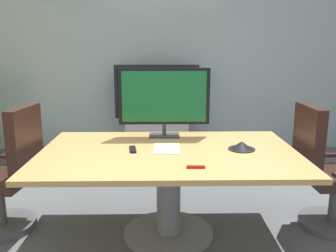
% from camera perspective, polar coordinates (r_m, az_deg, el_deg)
% --- Properties ---
extents(ground_plane, '(7.01, 7.01, 0.00)m').
position_cam_1_polar(ground_plane, '(3.05, -0.58, -18.56)').
color(ground_plane, '#515459').
extents(wall_back_glass_partition, '(6.01, 0.10, 2.95)m').
position_cam_1_polar(wall_back_glass_partition, '(5.49, -0.87, 11.56)').
color(wall_back_glass_partition, '#9EB2B7').
rests_on(wall_back_glass_partition, ground).
extents(conference_table, '(2.08, 1.31, 0.74)m').
position_cam_1_polar(conference_table, '(2.98, 0.09, -7.02)').
color(conference_table, '#B2894C').
rests_on(conference_table, ground).
extents(office_chair_left, '(0.62, 0.60, 1.09)m').
position_cam_1_polar(office_chair_left, '(3.39, -23.79, -7.81)').
color(office_chair_left, '#4C4C51').
rests_on(office_chair_left, ground).
extents(office_chair_right, '(0.60, 0.57, 1.09)m').
position_cam_1_polar(office_chair_right, '(3.44, 23.52, -7.52)').
color(office_chair_right, '#4C4C51').
rests_on(office_chair_right, ground).
extents(tv_monitor, '(0.84, 0.18, 0.64)m').
position_cam_1_polar(tv_monitor, '(3.32, -0.61, 4.40)').
color(tv_monitor, '#333338').
rests_on(tv_monitor, conference_table).
extents(wall_display_unit, '(1.20, 0.36, 1.31)m').
position_cam_1_polar(wall_display_unit, '(5.26, -1.74, 0.18)').
color(wall_display_unit, '#B7BABC').
rests_on(wall_display_unit, ground).
extents(conference_phone, '(0.22, 0.22, 0.07)m').
position_cam_1_polar(conference_phone, '(3.02, 11.57, -3.09)').
color(conference_phone, black).
rests_on(conference_phone, conference_table).
extents(remote_control, '(0.07, 0.18, 0.02)m').
position_cam_1_polar(remote_control, '(2.95, -5.58, -3.69)').
color(remote_control, black).
rests_on(remote_control, conference_table).
extents(whiteboard_marker, '(0.13, 0.03, 0.02)m').
position_cam_1_polar(whiteboard_marker, '(2.53, 4.43, -6.46)').
color(whiteboard_marker, red).
rests_on(whiteboard_marker, conference_table).
extents(paper_notepad, '(0.21, 0.30, 0.01)m').
position_cam_1_polar(paper_notepad, '(2.98, -0.23, -3.58)').
color(paper_notepad, white).
rests_on(paper_notepad, conference_table).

